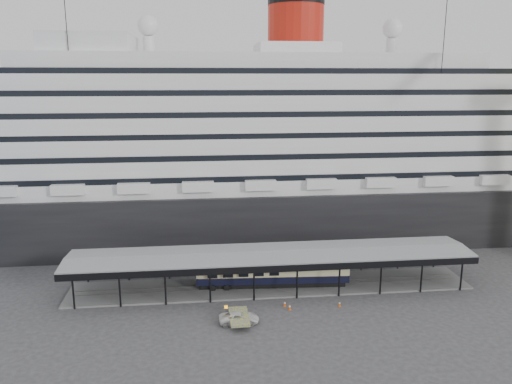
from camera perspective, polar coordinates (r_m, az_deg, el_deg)
The scene contains 8 objects.
ground at distance 67.36m, azimuth 2.36°, elevation -12.46°, with size 200.00×200.00×0.00m, color #333335.
cruise_ship at distance 93.22m, azimuth -0.50°, elevation 6.44°, with size 130.00×30.00×43.90m.
platform_canopy at distance 70.95m, azimuth 1.76°, elevation -9.02°, with size 56.00×9.18×5.30m.
port_truck at distance 61.88m, azimuth -1.94°, elevation -14.19°, with size 2.21×4.80×1.33m, color silver.
pullman_carriage at distance 70.91m, azimuth 1.93°, elevation -8.87°, with size 21.37×3.95×20.87m.
traffic_cone_left at distance 66.17m, azimuth 3.30°, elevation -12.61°, with size 0.41×0.41×0.73m.
traffic_cone_mid at distance 65.28m, azimuth 3.87°, elevation -12.98°, with size 0.43×0.43×0.76m.
traffic_cone_right at distance 66.94m, azimuth 9.53°, elevation -12.47°, with size 0.46×0.46×0.71m.
Camera 1 is at (-9.47, -60.14, 28.83)m, focal length 35.00 mm.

